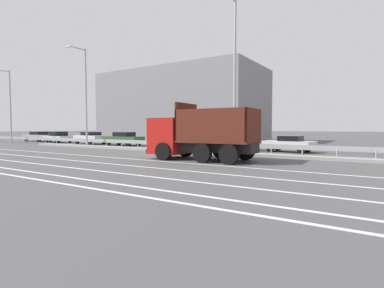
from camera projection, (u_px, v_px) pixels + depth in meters
ground_plane at (167, 155)px, 20.65m from camera, size 320.00×320.00×0.00m
lane_strip_0 at (186, 163)px, 16.03m from camera, size 70.10×0.16×0.01m
lane_strip_1 at (157, 168)px, 14.00m from camera, size 70.10×0.16×0.01m
lane_strip_2 at (126, 174)px, 12.27m from camera, size 70.10×0.16×0.01m
lane_strip_3 at (90, 180)px, 10.78m from camera, size 70.10×0.16×0.01m
lane_strip_4 at (67, 184)px, 9.99m from camera, size 70.10×0.16×0.01m
median_island at (188, 151)px, 22.90m from camera, size 38.56×1.10×0.18m
median_guardrail at (195, 145)px, 23.79m from camera, size 70.10×0.09×0.78m
dump_truck at (190, 138)px, 17.91m from camera, size 6.53×2.94×3.37m
median_road_sign at (205, 137)px, 22.03m from camera, size 0.81×0.16×2.30m
street_lamp_0 at (9, 103)px, 36.26m from camera, size 0.71×2.16×8.84m
street_lamp_1 at (85, 93)px, 28.81m from camera, size 0.70×2.01×9.50m
street_lamp_2 at (234, 71)px, 20.48m from camera, size 0.71×2.04×10.63m
parked_car_0 at (39, 136)px, 41.56m from camera, size 4.61×2.17×1.39m
parked_car_1 at (58, 137)px, 38.42m from camera, size 4.07×2.06×1.42m
parked_car_2 at (91, 138)px, 35.11m from camera, size 4.23×2.16×1.42m
parked_car_3 at (123, 139)px, 32.25m from camera, size 4.64×2.03×1.44m
parked_car_4 at (170, 139)px, 28.89m from camera, size 4.03×2.08×1.63m
parked_car_5 at (230, 141)px, 25.68m from camera, size 4.45×2.06×1.59m
parked_car_6 at (289, 144)px, 23.37m from camera, size 3.94×2.01×1.28m
background_building_0 at (182, 107)px, 44.52m from camera, size 23.49×12.15×10.11m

